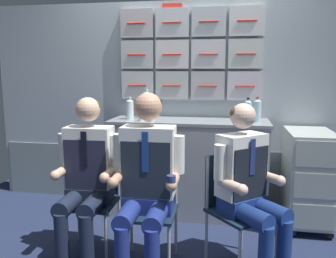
{
  "coord_description": "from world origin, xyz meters",
  "views": [
    {
      "loc": [
        0.51,
        -2.36,
        1.45
      ],
      "look_at": [
        -0.01,
        0.57,
        0.95
      ],
      "focal_mm": 37.86,
      "sensor_mm": 36.0,
      "label": 1
    }
  ],
  "objects_px": {
    "water_bottle_clear": "(147,104)",
    "paper_cup_blue": "(151,117)",
    "folding_chair_near_trolley": "(233,197)",
    "service_trolley": "(308,176)",
    "crew_member_center": "(146,175)",
    "folding_chair_center": "(151,196)",
    "crew_member_near_trolley": "(249,183)",
    "crew_member_left": "(86,172)",
    "folding_chair_left": "(94,188)"
  },
  "relations": [
    {
      "from": "folding_chair_left",
      "to": "crew_member_near_trolley",
      "type": "height_order",
      "value": "crew_member_near_trolley"
    },
    {
      "from": "folding_chair_left",
      "to": "crew_member_near_trolley",
      "type": "relative_size",
      "value": 0.68
    },
    {
      "from": "service_trolley",
      "to": "crew_member_center",
      "type": "bearing_deg",
      "value": -142.35
    },
    {
      "from": "crew_member_center",
      "to": "crew_member_near_trolley",
      "type": "distance_m",
      "value": 0.73
    },
    {
      "from": "water_bottle_clear",
      "to": "paper_cup_blue",
      "type": "height_order",
      "value": "water_bottle_clear"
    },
    {
      "from": "folding_chair_near_trolley",
      "to": "paper_cup_blue",
      "type": "height_order",
      "value": "paper_cup_blue"
    },
    {
      "from": "water_bottle_clear",
      "to": "paper_cup_blue",
      "type": "relative_size",
      "value": 3.66
    },
    {
      "from": "folding_chair_left",
      "to": "folding_chair_center",
      "type": "xyz_separation_m",
      "value": [
        0.5,
        -0.11,
        0.0
      ]
    },
    {
      "from": "crew_member_center",
      "to": "folding_chair_near_trolley",
      "type": "relative_size",
      "value": 1.56
    },
    {
      "from": "crew_member_left",
      "to": "folding_chair_center",
      "type": "xyz_separation_m",
      "value": [
        0.49,
        0.05,
        -0.18
      ]
    },
    {
      "from": "water_bottle_clear",
      "to": "service_trolley",
      "type": "bearing_deg",
      "value": -7.16
    },
    {
      "from": "folding_chair_center",
      "to": "paper_cup_blue",
      "type": "height_order",
      "value": "paper_cup_blue"
    },
    {
      "from": "service_trolley",
      "to": "folding_chair_left",
      "type": "xyz_separation_m",
      "value": [
        -1.8,
        -0.74,
        0.02
      ]
    },
    {
      "from": "crew_member_near_trolley",
      "to": "water_bottle_clear",
      "type": "xyz_separation_m",
      "value": [
        -1.0,
        1.08,
        0.44
      ]
    },
    {
      "from": "service_trolley",
      "to": "folding_chair_center",
      "type": "bearing_deg",
      "value": -147.01
    },
    {
      "from": "crew_member_center",
      "to": "folding_chair_left",
      "type": "bearing_deg",
      "value": 152.39
    },
    {
      "from": "crew_member_near_trolley",
      "to": "paper_cup_blue",
      "type": "bearing_deg",
      "value": 137.99
    },
    {
      "from": "service_trolley",
      "to": "crew_member_near_trolley",
      "type": "distance_m",
      "value": 1.07
    },
    {
      "from": "folding_chair_left",
      "to": "water_bottle_clear",
      "type": "height_order",
      "value": "water_bottle_clear"
    },
    {
      "from": "folding_chair_center",
      "to": "folding_chair_near_trolley",
      "type": "height_order",
      "value": "same"
    },
    {
      "from": "crew_member_center",
      "to": "folding_chair_center",
      "type": "bearing_deg",
      "value": 91.45
    },
    {
      "from": "crew_member_left",
      "to": "water_bottle_clear",
      "type": "relative_size",
      "value": 4.22
    },
    {
      "from": "water_bottle_clear",
      "to": "folding_chair_near_trolley",
      "type": "bearing_deg",
      "value": -47.2
    },
    {
      "from": "service_trolley",
      "to": "water_bottle_clear",
      "type": "bearing_deg",
      "value": 172.84
    },
    {
      "from": "service_trolley",
      "to": "folding_chair_near_trolley",
      "type": "xyz_separation_m",
      "value": [
        -0.69,
        -0.76,
        0.02
      ]
    },
    {
      "from": "folding_chair_left",
      "to": "crew_member_center",
      "type": "bearing_deg",
      "value": -27.61
    },
    {
      "from": "service_trolley",
      "to": "water_bottle_clear",
      "type": "height_order",
      "value": "water_bottle_clear"
    },
    {
      "from": "folding_chair_left",
      "to": "water_bottle_clear",
      "type": "bearing_deg",
      "value": 76.86
    },
    {
      "from": "service_trolley",
      "to": "paper_cup_blue",
      "type": "bearing_deg",
      "value": -176.73
    },
    {
      "from": "folding_chair_near_trolley",
      "to": "paper_cup_blue",
      "type": "xyz_separation_m",
      "value": [
        -0.78,
        0.68,
        0.5
      ]
    },
    {
      "from": "service_trolley",
      "to": "crew_member_near_trolley",
      "type": "height_order",
      "value": "crew_member_near_trolley"
    },
    {
      "from": "folding_chair_left",
      "to": "folding_chair_near_trolley",
      "type": "bearing_deg",
      "value": -1.39
    },
    {
      "from": "crew_member_left",
      "to": "crew_member_center",
      "type": "xyz_separation_m",
      "value": [
        0.5,
        -0.1,
        0.03
      ]
    },
    {
      "from": "paper_cup_blue",
      "to": "folding_chair_center",
      "type": "bearing_deg",
      "value": -77.51
    },
    {
      "from": "service_trolley",
      "to": "paper_cup_blue",
      "type": "height_order",
      "value": "paper_cup_blue"
    },
    {
      "from": "folding_chair_center",
      "to": "folding_chair_near_trolley",
      "type": "bearing_deg",
      "value": 7.39
    },
    {
      "from": "crew_member_left",
      "to": "crew_member_near_trolley",
      "type": "xyz_separation_m",
      "value": [
        1.21,
        0.01,
        -0.02
      ]
    },
    {
      "from": "folding_chair_center",
      "to": "crew_member_near_trolley",
      "type": "height_order",
      "value": "crew_member_near_trolley"
    },
    {
      "from": "crew_member_center",
      "to": "water_bottle_clear",
      "type": "distance_m",
      "value": 1.29
    },
    {
      "from": "crew_member_left",
      "to": "water_bottle_clear",
      "type": "xyz_separation_m",
      "value": [
        0.21,
        1.1,
        0.42
      ]
    },
    {
      "from": "crew_member_near_trolley",
      "to": "water_bottle_clear",
      "type": "bearing_deg",
      "value": 132.71
    },
    {
      "from": "crew_member_center",
      "to": "water_bottle_clear",
      "type": "bearing_deg",
      "value": 103.3
    },
    {
      "from": "paper_cup_blue",
      "to": "folding_chair_near_trolley",
      "type": "bearing_deg",
      "value": -41.07
    },
    {
      "from": "folding_chair_near_trolley",
      "to": "crew_member_near_trolley",
      "type": "xyz_separation_m",
      "value": [
        0.11,
        -0.12,
        0.16
      ]
    },
    {
      "from": "folding_chair_left",
      "to": "paper_cup_blue",
      "type": "xyz_separation_m",
      "value": [
        0.33,
        0.65,
        0.5
      ]
    },
    {
      "from": "service_trolley",
      "to": "folding_chair_near_trolley",
      "type": "height_order",
      "value": "service_trolley"
    },
    {
      "from": "folding_chair_center",
      "to": "water_bottle_clear",
      "type": "height_order",
      "value": "water_bottle_clear"
    },
    {
      "from": "crew_member_center",
      "to": "crew_member_near_trolley",
      "type": "xyz_separation_m",
      "value": [
        0.72,
        0.12,
        -0.05
      ]
    },
    {
      "from": "crew_member_left",
      "to": "folding_chair_center",
      "type": "distance_m",
      "value": 0.53
    },
    {
      "from": "crew_member_left",
      "to": "service_trolley",
      "type": "bearing_deg",
      "value": 26.59
    }
  ]
}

